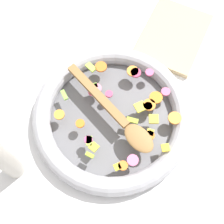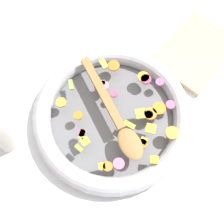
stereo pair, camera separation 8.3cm
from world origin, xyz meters
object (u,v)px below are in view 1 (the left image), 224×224
object	(u,v)px
wooden_spoon	(118,116)
cutting_board	(173,36)
pepper_mill	(3,159)
skillet	(112,116)

from	to	relation	value
wooden_spoon	cutting_board	world-z (taller)	wooden_spoon
pepper_mill	cutting_board	bearing A→B (deg)	158.77
skillet	pepper_mill	size ratio (longest dim) A/B	1.85
pepper_mill	cutting_board	distance (m)	0.62
wooden_spoon	skillet	bearing A→B (deg)	-113.73
skillet	cutting_board	xyz separation A→B (m)	(-0.33, 0.06, -0.01)
wooden_spoon	cutting_board	distance (m)	0.35
cutting_board	skillet	bearing A→B (deg)	-9.45
skillet	wooden_spoon	size ratio (longest dim) A/B	1.40
wooden_spoon	pepper_mill	world-z (taller)	pepper_mill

